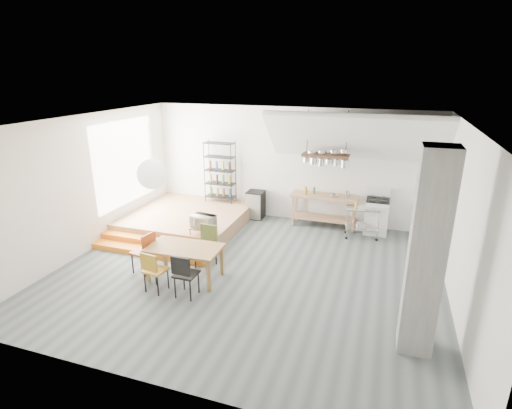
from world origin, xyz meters
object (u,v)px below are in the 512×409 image
(rolling_cart, at_px, (362,218))
(mini_fridge, at_px, (256,205))
(dining_table, at_px, (185,250))
(stove, at_px, (376,215))

(rolling_cart, relative_size, mini_fridge, 1.09)
(dining_table, bearing_deg, stove, 44.75)
(dining_table, distance_m, mini_fridge, 3.89)
(rolling_cart, bearing_deg, stove, 44.30)
(rolling_cart, height_order, mini_fridge, mini_fridge)
(dining_table, height_order, mini_fridge, mini_fridge)
(stove, distance_m, dining_table, 5.28)
(dining_table, bearing_deg, rolling_cart, 43.90)
(rolling_cart, bearing_deg, dining_table, -143.67)
(stove, relative_size, dining_table, 0.77)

